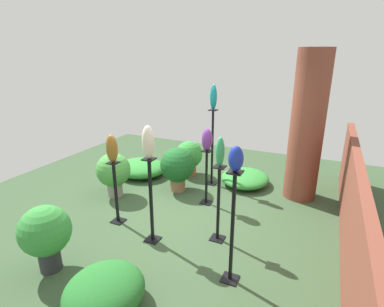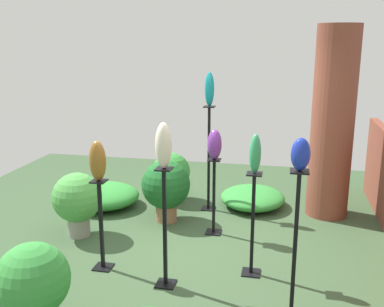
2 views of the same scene
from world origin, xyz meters
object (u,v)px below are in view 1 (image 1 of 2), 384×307
object	(u,v)px
potted_plant_walkway_edge	(178,166)
potted_plant_near_pillar	(189,156)
pedestal_teal	(212,151)
pedestal_violet	(206,180)
potted_plant_front_right	(113,171)
potted_plant_front_left	(45,233)
art_vase_teal	(213,97)
art_vase_jade	(220,152)
pedestal_bronze	(116,196)
art_vase_ivory	(148,142)
pedestal_ivory	(151,204)
art_vase_bronze	(112,149)
pedestal_jade	(218,207)
art_vase_violet	(207,140)
pedestal_cobalt	(232,233)
brick_pillar	(307,127)
art_vase_cobalt	(236,159)

from	to	relation	value
potted_plant_walkway_edge	potted_plant_near_pillar	xyz separation A→B (m)	(-0.83, -0.14, -0.07)
pedestal_teal	potted_plant_walkway_edge	xyz separation A→B (m)	(0.56, -0.51, -0.22)
pedestal_teal	pedestal_violet	bearing A→B (deg)	14.43
potted_plant_front_right	potted_plant_front_left	bearing A→B (deg)	16.18
art_vase_teal	art_vase_jade	bearing A→B (deg)	23.63
potted_plant_walkway_edge	pedestal_bronze	bearing A→B (deg)	-12.91
pedestal_bronze	art_vase_ivory	size ratio (longest dim) A/B	2.26
art_vase_jade	potted_plant_front_left	distance (m)	2.40
pedestal_ivory	potted_plant_near_pillar	world-z (taller)	pedestal_ivory
pedestal_ivory	potted_plant_front_right	world-z (taller)	pedestal_ivory
potted_plant_front_left	potted_plant_walkway_edge	distance (m)	2.76
potted_plant_walkway_edge	potted_plant_near_pillar	bearing A→B (deg)	-170.42
art_vase_bronze	potted_plant_near_pillar	size ratio (longest dim) A/B	0.56
potted_plant_near_pillar	pedestal_jade	bearing A→B (deg)	34.72
pedestal_ivory	art_vase_bronze	xyz separation A→B (m)	(-0.20, -0.78, 0.66)
potted_plant_front_right	potted_plant_walkway_edge	bearing A→B (deg)	126.25
art_vase_violet	art_vase_teal	size ratio (longest dim) A/B	0.80
art_vase_violet	art_vase_ivory	world-z (taller)	art_vase_ivory
pedestal_teal	art_vase_teal	xyz separation A→B (m)	(0.00, 0.00, 1.08)
pedestal_cobalt	art_vase_teal	world-z (taller)	art_vase_teal
brick_pillar	art_vase_bronze	distance (m)	3.38
pedestal_ivory	art_vase_cobalt	distance (m)	1.63
art_vase_violet	art_vase_jade	bearing A→B (deg)	30.66
art_vase_teal	art_vase_bronze	bearing A→B (deg)	-22.59
art_vase_jade	potted_plant_near_pillar	xyz separation A→B (m)	(-2.07, -1.44, -0.91)
pedestal_cobalt	potted_plant_walkway_edge	xyz separation A→B (m)	(-1.97, -1.72, -0.15)
art_vase_teal	potted_plant_front_left	size ratio (longest dim) A/B	0.55
pedestal_teal	potted_plant_front_right	distance (m)	1.98
art_vase_violet	potted_plant_walkway_edge	xyz separation A→B (m)	(-0.28, -0.72, -0.70)
art_vase_cobalt	potted_plant_front_right	xyz separation A→B (m)	(-1.25, -2.71, -1.05)
art_vase_teal	potted_plant_walkway_edge	size ratio (longest dim) A/B	0.55
pedestal_bronze	potted_plant_front_right	distance (m)	0.99
pedestal_jade	art_vase_violet	bearing A→B (deg)	-149.34
pedestal_jade	art_vase_cobalt	world-z (taller)	art_vase_cobalt
art_vase_ivory	potted_plant_walkway_edge	distance (m)	1.99
potted_plant_front_left	potted_plant_near_pillar	world-z (taller)	potted_plant_front_left
brick_pillar	pedestal_teal	world-z (taller)	brick_pillar
pedestal_violet	art_vase_jade	xyz separation A→B (m)	(0.97, 0.58, 0.90)
pedestal_teal	potted_plant_near_pillar	bearing A→B (deg)	-112.43
art_vase_teal	art_vase_ivory	xyz separation A→B (m)	(2.23, -0.06, -0.31)
pedestal_ivory	brick_pillar	bearing A→B (deg)	143.33
potted_plant_front_left	potted_plant_walkway_edge	xyz separation A→B (m)	(-2.74, 0.40, -0.02)
pedestal_bronze	art_vase_cobalt	bearing A→B (deg)	76.23
pedestal_teal	art_vase_jade	distance (m)	2.07
pedestal_bronze	art_vase_bronze	bearing A→B (deg)	0.00
pedestal_violet	art_vase_bronze	world-z (taller)	art_vase_bronze
pedestal_jade	art_vase_cobalt	bearing A→B (deg)	30.45
art_vase_jade	potted_plant_front_right	distance (m)	2.49
brick_pillar	pedestal_bronze	xyz separation A→B (m)	(2.20, -2.57, -0.88)
art_vase_cobalt	brick_pillar	bearing A→B (deg)	169.38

